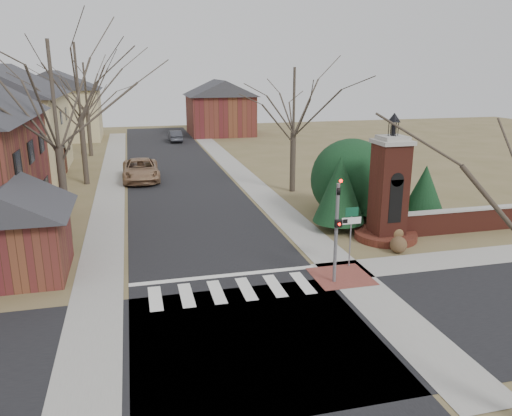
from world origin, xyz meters
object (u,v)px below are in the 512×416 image
object	(u,v)px
pickup_truck	(141,170)
distant_car	(175,136)
brick_gate_monument	(388,198)
sign_post	(351,225)
traffic_signal_pole	(337,223)

from	to	relation	value
pickup_truck	distant_car	size ratio (longest dim) A/B	1.49
brick_gate_monument	pickup_truck	distance (m)	21.02
sign_post	distant_car	distance (m)	41.00
sign_post	brick_gate_monument	distance (m)	4.55
pickup_truck	distant_car	xyz separation A→B (m)	(4.53, 20.53, -0.17)
traffic_signal_pole	sign_post	xyz separation A→B (m)	(1.29, 1.41, -0.64)
traffic_signal_pole	sign_post	bearing A→B (deg)	47.57
sign_post	pickup_truck	distance (m)	22.01
traffic_signal_pole	brick_gate_monument	size ratio (longest dim) A/B	0.69
distant_car	pickup_truck	bearing A→B (deg)	76.86
traffic_signal_pole	brick_gate_monument	xyz separation A→B (m)	(4.70, 4.42, -0.42)
sign_post	brick_gate_monument	xyz separation A→B (m)	(3.41, 3.01, 0.22)
brick_gate_monument	distant_car	xyz separation A→B (m)	(-7.40, 37.78, -1.50)
sign_post	brick_gate_monument	bearing A→B (deg)	41.42
sign_post	pickup_truck	bearing A→B (deg)	112.83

